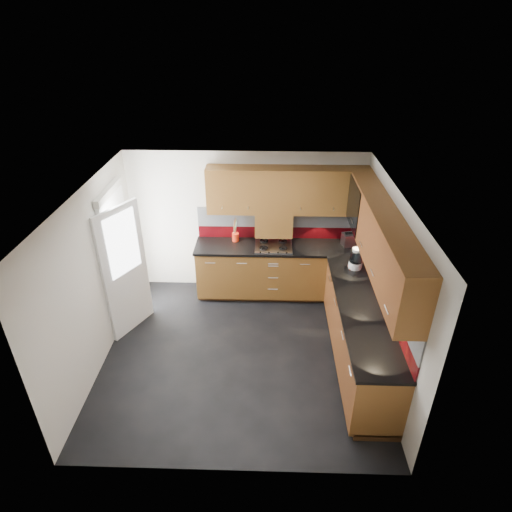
{
  "coord_description": "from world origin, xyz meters",
  "views": [
    {
      "loc": [
        0.35,
        -4.6,
        4.23
      ],
      "look_at": [
        0.19,
        0.65,
        1.23
      ],
      "focal_mm": 30.0,
      "sensor_mm": 36.0,
      "label": 1
    }
  ],
  "objects_px": {
    "gas_hob": "(273,246)",
    "food_processor": "(356,259)",
    "toaster": "(351,239)",
    "utensil_pot": "(235,236)"
  },
  "relations": [
    {
      "from": "gas_hob",
      "to": "food_processor",
      "type": "relative_size",
      "value": 1.83
    },
    {
      "from": "toaster",
      "to": "food_processor",
      "type": "xyz_separation_m",
      "value": [
        -0.06,
        -0.72,
        0.05
      ]
    },
    {
      "from": "toaster",
      "to": "food_processor",
      "type": "bearing_deg",
      "value": -94.48
    },
    {
      "from": "gas_hob",
      "to": "toaster",
      "type": "distance_m",
      "value": 1.26
    },
    {
      "from": "gas_hob",
      "to": "utensil_pot",
      "type": "relative_size",
      "value": 1.49
    },
    {
      "from": "gas_hob",
      "to": "utensil_pot",
      "type": "bearing_deg",
      "value": 163.69
    },
    {
      "from": "toaster",
      "to": "utensil_pot",
      "type": "bearing_deg",
      "value": 177.42
    },
    {
      "from": "utensil_pot",
      "to": "food_processor",
      "type": "relative_size",
      "value": 1.23
    },
    {
      "from": "utensil_pot",
      "to": "food_processor",
      "type": "bearing_deg",
      "value": -23.91
    },
    {
      "from": "food_processor",
      "to": "toaster",
      "type": "bearing_deg",
      "value": 85.52
    }
  ]
}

